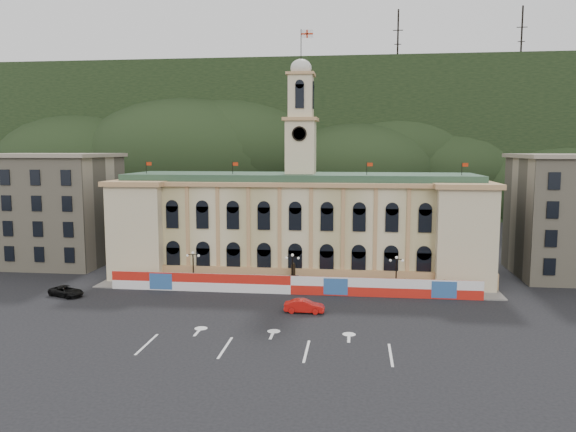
# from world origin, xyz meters

# --- Properties ---
(ground) EXTENTS (260.00, 260.00, 0.00)m
(ground) POSITION_xyz_m (0.00, 0.00, 0.00)
(ground) COLOR black
(ground) RESTS_ON ground
(lane_markings) EXTENTS (26.00, 10.00, 0.02)m
(lane_markings) POSITION_xyz_m (0.00, -5.00, 0.00)
(lane_markings) COLOR white
(lane_markings) RESTS_ON ground
(hill_ridge) EXTENTS (230.00, 80.00, 64.00)m
(hill_ridge) POSITION_xyz_m (0.03, 121.99, 19.48)
(hill_ridge) COLOR black
(hill_ridge) RESTS_ON ground
(city_hall) EXTENTS (56.20, 17.60, 37.10)m
(city_hall) POSITION_xyz_m (0.00, 27.63, 7.85)
(city_hall) COLOR beige
(city_hall) RESTS_ON ground
(side_building_left) EXTENTS (21.00, 17.00, 18.60)m
(side_building_left) POSITION_xyz_m (-43.00, 30.93, 9.33)
(side_building_left) COLOR tan
(side_building_left) RESTS_ON ground
(hoarding_fence) EXTENTS (50.00, 0.44, 2.50)m
(hoarding_fence) POSITION_xyz_m (0.06, 15.07, 1.25)
(hoarding_fence) COLOR red
(hoarding_fence) RESTS_ON ground
(pavement) EXTENTS (56.00, 5.50, 0.16)m
(pavement) POSITION_xyz_m (0.00, 17.75, 0.08)
(pavement) COLOR slate
(pavement) RESTS_ON ground
(statue) EXTENTS (1.40, 1.40, 3.72)m
(statue) POSITION_xyz_m (0.00, 18.00, 1.19)
(statue) COLOR #595651
(statue) RESTS_ON ground
(lamp_left) EXTENTS (1.96, 0.44, 5.15)m
(lamp_left) POSITION_xyz_m (-14.00, 17.00, 3.07)
(lamp_left) COLOR black
(lamp_left) RESTS_ON ground
(lamp_center) EXTENTS (1.96, 0.44, 5.15)m
(lamp_center) POSITION_xyz_m (0.00, 17.00, 3.07)
(lamp_center) COLOR black
(lamp_center) RESTS_ON ground
(lamp_right) EXTENTS (1.96, 0.44, 5.15)m
(lamp_right) POSITION_xyz_m (14.00, 17.00, 3.07)
(lamp_right) COLOR black
(lamp_right) RESTS_ON ground
(red_sedan) EXTENTS (1.73, 4.80, 1.57)m
(red_sedan) POSITION_xyz_m (2.59, 6.77, 0.79)
(red_sedan) COLOR red
(red_sedan) RESTS_ON ground
(black_suv) EXTENTS (5.62, 6.48, 1.37)m
(black_suv) POSITION_xyz_m (-29.32, 10.31, 0.69)
(black_suv) COLOR black
(black_suv) RESTS_ON ground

